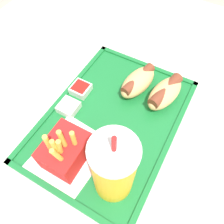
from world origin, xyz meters
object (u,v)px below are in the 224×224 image
Objects in this scene: soda_cup at (114,169)px; hot_dog_near at (138,82)px; fries_carton at (66,151)px; sauce_cup_ketchup at (81,89)px; hot_dog_far at (165,93)px; sauce_cup_mayo at (69,107)px.

soda_cup reaches higher than hot_dog_near.
sauce_cup_ketchup is at bearing -155.00° from fries_carton.
fries_carton reaches higher than hot_dog_near.
hot_dog_near is (0.00, -0.07, -0.00)m from hot_dog_far.
sauce_cup_mayo is (-0.10, -0.18, -0.07)m from soda_cup.
fries_carton is 0.18m from sauce_cup_ketchup.
soda_cup is at bearing 48.67° from sauce_cup_ketchup.
soda_cup is 4.57× the size of sauce_cup_ketchup.
fries_carton is 2.66× the size of sauce_cup_ketchup.
fries_carton is (0.24, -0.12, 0.01)m from hot_dog_far.
hot_dog_near is 0.18m from sauce_cup_mayo.
hot_dog_far is 2.80× the size of sauce_cup_mayo.
sauce_cup_mayo is at bearing -145.52° from fries_carton.
hot_dog_near is at bearing 122.95° from sauce_cup_ketchup.
sauce_cup_mayo is 0.06m from sauce_cup_ketchup.
fries_carton is at bearing 25.00° from sauce_cup_ketchup.
hot_dog_far is 1.06× the size of fries_carton.
hot_dog_far is 0.07m from hot_dog_near.
hot_dog_near is at bearing -90.00° from hot_dog_far.
sauce_cup_ketchup is at bearing -67.87° from hot_dog_far.
hot_dog_far reaches higher than sauce_cup_mayo.
hot_dog_far is 2.80× the size of sauce_cup_ketchup.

